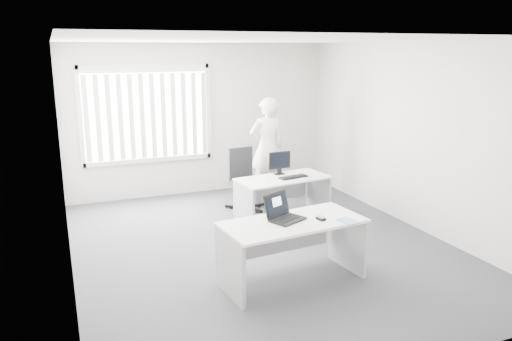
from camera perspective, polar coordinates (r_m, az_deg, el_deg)
name	(u,v)px	position (r m, az deg, el deg)	size (l,w,h in m)	color
ground	(262,246)	(7.07, 0.70, -8.64)	(6.00, 6.00, 0.00)	#424248
wall_back	(201,119)	(9.46, -6.35, 5.82)	(5.00, 0.02, 2.80)	beige
wall_front	(408,216)	(4.15, 17.03, -5.05)	(5.00, 0.02, 2.80)	beige
wall_left	(63,164)	(6.16, -21.23, 0.68)	(0.02, 6.00, 2.80)	beige
wall_right	(414,136)	(7.96, 17.61, 3.76)	(0.02, 6.00, 2.80)	beige
ceiling	(263,40)	(6.54, 0.77, 14.69)	(5.00, 6.00, 0.02)	white
window	(147,114)	(9.19, -12.35, 6.30)	(2.32, 0.06, 1.76)	silver
blinds	(148,116)	(9.13, -12.27, 6.07)	(2.20, 0.10, 1.50)	white
desk_near	(293,238)	(5.88, 4.20, -7.72)	(1.73, 0.94, 0.76)	white
desk_far	(283,189)	(8.08, 3.09, -2.11)	(1.56, 0.89, 0.68)	white
office_chair	(245,190)	(8.57, -1.30, -2.27)	(0.66, 0.66, 1.05)	black
person	(267,148)	(9.17, 1.25, 2.63)	(0.67, 0.44, 1.85)	white
laptop	(288,208)	(5.77, 3.65, -4.31)	(0.39, 0.35, 0.30)	black
paper_sheet	(325,219)	(5.90, 7.84, -5.53)	(0.28, 0.20, 0.00)	white
mouse	(321,218)	(5.86, 7.44, -5.41)	(0.07, 0.12, 0.05)	silver
booklet	(348,221)	(5.87, 10.49, -5.69)	(0.17, 0.23, 0.01)	silver
keyboard	(293,177)	(8.03, 4.30, -0.75)	(0.49, 0.16, 0.02)	black
monitor	(280,163)	(8.20, 2.70, 0.86)	(0.38, 0.11, 0.38)	black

